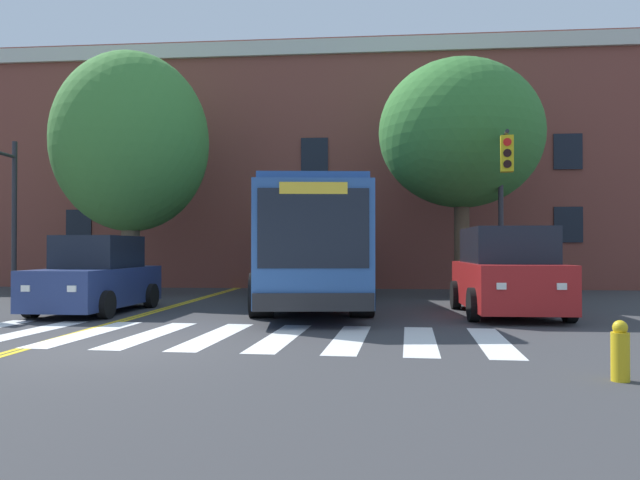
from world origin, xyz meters
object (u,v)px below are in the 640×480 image
object	(u,v)px
car_red_far_lane	(507,273)
street_tree_curbside_small	(131,143)
car_navy_near_lane	(97,278)
fire_hydrant	(620,352)
city_bus	(310,245)
traffic_light_near_corner	(503,186)
street_tree_curbside_large	(461,134)

from	to	relation	value
car_red_far_lane	street_tree_curbside_small	xyz separation A→B (m)	(-11.68, 5.26, 4.29)
car_navy_near_lane	fire_hydrant	bearing A→B (deg)	-35.84
city_bus	car_red_far_lane	bearing A→B (deg)	-28.77
traffic_light_near_corner	fire_hydrant	distance (m)	11.29
traffic_light_near_corner	street_tree_curbside_large	size ratio (longest dim) A/B	0.66
car_navy_near_lane	street_tree_curbside_large	size ratio (longest dim) A/B	0.57
street_tree_curbside_small	fire_hydrant	xyz separation A→B (m)	(11.51, -12.89, -4.95)
city_bus	car_navy_near_lane	bearing A→B (deg)	-148.34
city_bus	fire_hydrant	size ratio (longest dim) A/B	16.75
city_bus	traffic_light_near_corner	distance (m)	5.99
fire_hydrant	street_tree_curbside_large	bearing A→B (deg)	90.79
street_tree_curbside_small	fire_hydrant	distance (m)	17.97
street_tree_curbside_small	street_tree_curbside_large	bearing A→B (deg)	1.52
street_tree_curbside_small	car_red_far_lane	bearing A→B (deg)	-24.22
car_red_far_lane	fire_hydrant	bearing A→B (deg)	-91.26
traffic_light_near_corner	street_tree_curbside_large	xyz separation A→B (m)	(-0.90, 2.36, 1.98)
car_navy_near_lane	street_tree_curbside_large	world-z (taller)	street_tree_curbside_large
traffic_light_near_corner	street_tree_curbside_large	distance (m)	3.21
street_tree_curbside_small	traffic_light_near_corner	bearing A→B (deg)	-9.56
city_bus	fire_hydrant	xyz separation A→B (m)	(5.00, -10.47, -1.38)
car_red_far_lane	street_tree_curbside_small	world-z (taller)	street_tree_curbside_small
traffic_light_near_corner	car_red_far_lane	bearing A→B (deg)	-99.86
traffic_light_near_corner	fire_hydrant	size ratio (longest dim) A/B	6.95
city_bus	street_tree_curbside_small	size ratio (longest dim) A/B	1.49
traffic_light_near_corner	street_tree_curbside_small	distance (m)	12.54
car_red_far_lane	traffic_light_near_corner	size ratio (longest dim) A/B	0.90
car_navy_near_lane	street_tree_curbside_small	world-z (taller)	street_tree_curbside_small
traffic_light_near_corner	city_bus	bearing A→B (deg)	-176.43
city_bus	fire_hydrant	bearing A→B (deg)	-64.47
city_bus	street_tree_curbside_small	bearing A→B (deg)	159.63
traffic_light_near_corner	street_tree_curbside_small	world-z (taller)	street_tree_curbside_small
fire_hydrant	traffic_light_near_corner	bearing A→B (deg)	86.18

